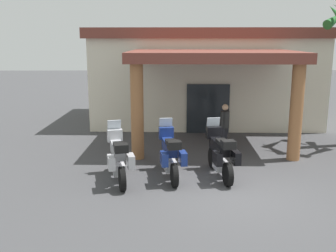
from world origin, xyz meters
TOP-DOWN VIEW (x-y plane):
  - ground_plane at (0.00, 0.00)m, footprint 80.00×80.00m
  - motel_building at (0.12, 9.41)m, footprint 10.86×10.50m
  - motorcycle_silver at (-3.19, 0.91)m, footprint 0.94×2.19m
  - motorcycle_blue at (-1.73, 1.20)m, footprint 0.79×2.21m
  - motorcycle_black at (-0.27, 1.23)m, footprint 0.80×2.21m
  - pedestrian at (0.29, 4.00)m, footprint 0.35×0.45m

SIDE VIEW (x-z plane):
  - ground_plane at x=0.00m, z-range 0.00..0.00m
  - motorcycle_silver at x=-3.19m, z-range -0.11..1.50m
  - motorcycle_blue at x=-1.73m, z-range -0.11..1.50m
  - motorcycle_black at x=-0.27m, z-range -0.11..1.50m
  - pedestrian at x=0.29m, z-range 0.13..1.83m
  - motel_building at x=0.12m, z-range 0.05..4.46m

